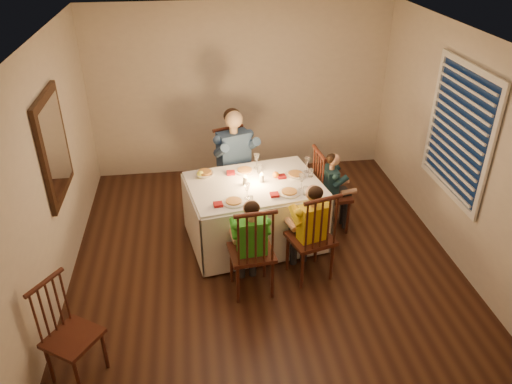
{
  "coord_description": "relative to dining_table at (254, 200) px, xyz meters",
  "views": [
    {
      "loc": [
        -0.74,
        -4.75,
        3.69
      ],
      "look_at": [
        -0.08,
        0.15,
        0.87
      ],
      "focal_mm": 35.0,
      "sensor_mm": 36.0,
      "label": 1
    }
  ],
  "objects": [
    {
      "name": "candle_right",
      "position": [
        0.09,
        0.02,
        0.29
      ],
      "size": [
        0.06,
        0.06,
        0.1
      ],
      "primitive_type": "cylinder",
      "color": "white",
      "rests_on": "dining_table"
    },
    {
      "name": "chair_near_left",
      "position": [
        -0.15,
        -0.93,
        -0.59
      ],
      "size": [
        0.5,
        0.48,
        1.13
      ],
      "primitive_type": null,
      "rotation": [
        0.0,
        0.0,
        3.24
      ],
      "color": "#391B0F",
      "rests_on": "ground"
    },
    {
      "name": "window_blinds",
      "position": [
        2.27,
        -0.34,
        0.91
      ],
      "size": [
        0.07,
        1.34,
        1.54
      ],
      "color": "black",
      "rests_on": "wall_right"
    },
    {
      "name": "adult",
      "position": [
        -0.15,
        0.89,
        -0.59
      ],
      "size": [
        0.7,
        0.67,
        1.43
      ],
      "primitive_type": null,
      "rotation": [
        0.0,
        0.0,
        0.34
      ],
      "color": "#324D7D",
      "rests_on": "ground"
    },
    {
      "name": "child_yellow",
      "position": [
        0.53,
        -0.76,
        -0.59
      ],
      "size": [
        0.5,
        0.48,
        1.18
      ],
      "primitive_type": null,
      "rotation": [
        0.0,
        0.0,
        3.42
      ],
      "color": "yellow",
      "rests_on": "ground"
    },
    {
      "name": "setting_yellow",
      "position": [
        0.37,
        -0.3,
        0.25
      ],
      "size": [
        0.3,
        0.3,
        0.02
      ],
      "primitive_type": "cylinder",
      "rotation": [
        0.0,
        0.0,
        0.17
      ],
      "color": "silver",
      "rests_on": "dining_table"
    },
    {
      "name": "wall_left",
      "position": [
        -2.19,
        -0.44,
        0.71
      ],
      "size": [
        0.02,
        5.0,
        2.6
      ],
      "primitive_type": "cube",
      "color": "#BFB3A3",
      "rests_on": "ground"
    },
    {
      "name": "candle_left",
      "position": [
        -0.11,
        -0.02,
        0.29
      ],
      "size": [
        0.06,
        0.06,
        0.1
      ],
      "primitive_type": "cylinder",
      "color": "white",
      "rests_on": "dining_table"
    },
    {
      "name": "squash",
      "position": [
        -0.63,
        0.23,
        0.28
      ],
      "size": [
        0.09,
        0.09,
        0.09
      ],
      "primitive_type": "sphere",
      "color": "#F6F340",
      "rests_on": "dining_table"
    },
    {
      "name": "chair_end",
      "position": [
        1.02,
        0.17,
        -0.59
      ],
      "size": [
        0.48,
        0.5,
        1.13
      ],
      "primitive_type": null,
      "rotation": [
        0.0,
        0.0,
        1.65
      ],
      "color": "#391B0F",
      "rests_on": "ground"
    },
    {
      "name": "wall_mirror",
      "position": [
        -2.15,
        -0.14,
        0.91
      ],
      "size": [
        0.06,
        0.95,
        1.15
      ],
      "color": "black",
      "rests_on": "wall_left"
    },
    {
      "name": "setting_adult",
      "position": [
        -0.08,
        0.31,
        0.25
      ],
      "size": [
        0.3,
        0.3,
        0.02
      ],
      "primitive_type": "cylinder",
      "rotation": [
        0.0,
        0.0,
        0.17
      ],
      "color": "silver",
      "rests_on": "dining_table"
    },
    {
      "name": "orange_fruit",
      "position": [
        0.28,
        0.1,
        0.28
      ],
      "size": [
        0.08,
        0.08,
        0.08
      ],
      "primitive_type": "sphere",
      "color": "orange",
      "rests_on": "dining_table"
    },
    {
      "name": "chair_extra",
      "position": [
        -1.84,
        -1.88,
        -0.59
      ],
      "size": [
        0.57,
        0.57,
        1.02
      ],
      "primitive_type": null,
      "rotation": [
        0.0,
        0.0,
        0.98
      ],
      "color": "#391B0F",
      "rests_on": "ground"
    },
    {
      "name": "serving_bowl",
      "position": [
        -0.58,
        0.26,
        0.26
      ],
      "size": [
        0.22,
        0.22,
        0.05
      ],
      "primitive_type": "imported",
      "rotation": [
        0.0,
        0.0,
        0.01
      ],
      "color": "silver",
      "rests_on": "dining_table"
    },
    {
      "name": "wall_right",
      "position": [
        2.31,
        -0.44,
        0.71
      ],
      "size": [
        0.02,
        5.0,
        2.6
      ],
      "primitive_type": "cube",
      "color": "#BFB3A3",
      "rests_on": "ground"
    },
    {
      "name": "setting_teal",
      "position": [
        0.53,
        0.13,
        0.25
      ],
      "size": [
        0.3,
        0.3,
        0.02
      ],
      "primitive_type": "cylinder",
      "rotation": [
        0.0,
        0.0,
        0.17
      ],
      "color": "silver",
      "rests_on": "dining_table"
    },
    {
      "name": "wall_back",
      "position": [
        0.06,
        2.06,
        0.71
      ],
      "size": [
        4.5,
        0.02,
        2.6
      ],
      "primitive_type": "cube",
      "color": "#BFB3A3",
      "rests_on": "ground"
    },
    {
      "name": "child_teal",
      "position": [
        1.02,
        0.17,
        -0.59
      ],
      "size": [
        0.36,
        0.38,
        1.07
      ],
      "primitive_type": null,
      "rotation": [
        0.0,
        0.0,
        1.65
      ],
      "color": "#18353E",
      "rests_on": "ground"
    },
    {
      "name": "dining_table",
      "position": [
        0.0,
        0.0,
        0.0
      ],
      "size": [
        1.76,
        1.4,
        0.8
      ],
      "rotation": [
        0.0,
        0.0,
        0.17
      ],
      "color": "white",
      "rests_on": "ground"
    },
    {
      "name": "chair_adult",
      "position": [
        -0.15,
        0.89,
        -0.59
      ],
      "size": [
        0.58,
        0.57,
        1.13
      ],
      "primitive_type": null,
      "rotation": [
        0.0,
        0.0,
        0.34
      ],
      "color": "#391B0F",
      "rests_on": "ground"
    },
    {
      "name": "child_green",
      "position": [
        -0.15,
        -0.93,
        -0.59
      ],
      "size": [
        0.43,
        0.4,
        1.15
      ],
      "primitive_type": null,
      "rotation": [
        0.0,
        0.0,
        3.24
      ],
      "color": "green",
      "rests_on": "ground"
    },
    {
      "name": "setting_green",
      "position": [
        -0.29,
        -0.43,
        0.25
      ],
      "size": [
        0.3,
        0.3,
        0.02
      ],
      "primitive_type": "cylinder",
      "rotation": [
        0.0,
        0.0,
        0.17
      ],
      "color": "silver",
      "rests_on": "dining_table"
    },
    {
      "name": "chair_near_right",
      "position": [
        0.53,
        -0.76,
        -0.59
      ],
      "size": [
        0.57,
        0.55,
        1.13
      ],
      "primitive_type": null,
      "rotation": [
        0.0,
        0.0,
        3.42
      ],
      "color": "#391B0F",
      "rests_on": "ground"
    },
    {
      "name": "ground",
      "position": [
        0.06,
        -0.44,
        -0.59
      ],
      "size": [
        5.0,
        5.0,
        0.0
      ],
      "primitive_type": "plane",
      "color": "black",
      "rests_on": "ground"
    },
    {
      "name": "ceiling",
      "position": [
        0.06,
        -0.44,
        2.01
      ],
      "size": [
        5.0,
        5.0,
        0.0
      ],
      "primitive_type": "plane",
      "color": "white",
      "rests_on": "wall_back"
    }
  ]
}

